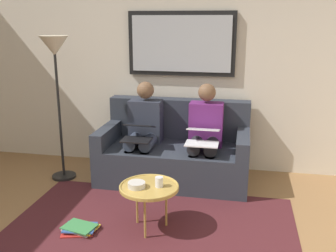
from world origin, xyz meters
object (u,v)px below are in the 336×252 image
person_right (144,128)px  bowl (137,185)px  couch (175,152)px  laptop_white (203,136)px  laptop_black (138,132)px  framed_mirror (181,44)px  coffee_table (149,188)px  standing_lamp (55,62)px  cup (159,182)px  person_left (205,132)px  magazine_stack (80,228)px

person_right → bowl: bearing=101.7°
couch → laptop_white: (-0.36, 0.31, 0.32)m
laptop_black → laptop_white: bearing=179.4°
framed_mirror → bowl: (0.11, 1.66, -1.11)m
laptop_white → person_right: bearing=-18.7°
coffee_table → standing_lamp: bearing=-36.3°
bowl → laptop_white: size_ratio=0.42×
couch → laptop_white: bearing=139.1°
cup → person_left: bearing=-103.6°
laptop_black → magazine_stack: size_ratio=1.14×
coffee_table → person_left: bearing=-107.7°
laptop_black → cup: bearing=115.7°
person_right → standing_lamp: size_ratio=0.69×
cup → person_right: size_ratio=0.08×
framed_mirror → person_left: framed_mirror is taller
laptop_white → laptop_black: bearing=-0.6°
coffee_table → person_right: size_ratio=0.46×
couch → coffee_table: 1.22m
coffee_table → magazine_stack: coffee_table is taller
cup → bowl: (0.19, 0.05, -0.02)m
couch → standing_lamp: bearing=11.6°
couch → person_left: person_left is taller
cup → standing_lamp: standing_lamp is taller
framed_mirror → bowl: 1.99m
cup → laptop_white: laptop_white is taller
bowl → magazine_stack: 0.66m
couch → person_right: (0.36, 0.07, 0.29)m
laptop_white → person_left: bearing=-90.0°
standing_lamp → person_right: bearing=-168.1°
framed_mirror → laptop_white: bearing=117.1°
coffee_table → person_left: 1.22m
person_left → coffee_table: bearing=72.3°
bowl → standing_lamp: bearing=-39.9°
person_left → laptop_white: bearing=90.0°
bowl → laptop_white: bearing=-116.0°
couch → person_left: size_ratio=1.50×
couch → framed_mirror: size_ratio=1.32×
laptop_black → bowl: bearing=104.5°
laptop_black → person_right: bearing=-90.0°
bowl → person_left: (-0.47, -1.20, 0.17)m
laptop_white → framed_mirror: bearing=-62.9°
cup → person_right: person_right is taller
coffee_table → cup: 0.11m
framed_mirror → coffee_table: (0.01, 1.61, -1.15)m
laptop_white → laptop_black: laptop_black is taller
couch → coffee_table: size_ratio=3.24×
bowl → coffee_table: bearing=-153.6°
framed_mirror → bowl: size_ratio=8.45×
couch → standing_lamp: size_ratio=1.03×
magazine_stack → laptop_white: bearing=-132.0°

